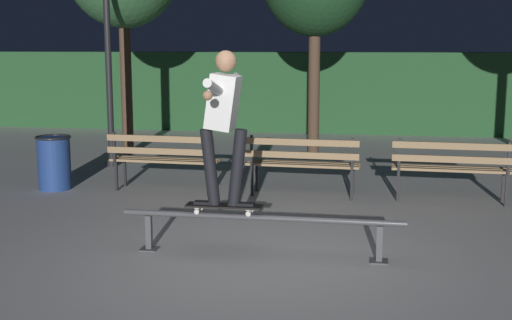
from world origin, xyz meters
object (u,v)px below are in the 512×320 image
Objects in this scene: park_bench_leftmost at (163,156)px; park_bench_right_center at (452,164)px; lamp_post_left at (107,24)px; skateboarder at (224,115)px; trash_can at (54,162)px; grind_rail at (261,224)px; park_bench_left_center at (302,160)px; skateboard at (224,206)px.

park_bench_leftmost is 4.07m from park_bench_right_center.
park_bench_right_center is 6.26m from lamp_post_left.
park_bench_leftmost is at bearing 119.04° from skateboarder.
lamp_post_left reaches higher than trash_can.
grind_rail is at bearing -36.74° from trash_can.
trash_can is (-0.09, -2.00, -2.07)m from lamp_post_left.
skateboard is at bearing -100.37° from park_bench_left_center.
trash_can reaches higher than grind_rail.
skateboard is at bearing -179.31° from skateboarder.
park_bench_right_center is 5.73m from trash_can.
park_bench_leftmost is 0.41× the size of lamp_post_left.
trash_can is at bearing -176.61° from park_bench_leftmost.
lamp_post_left is (-3.10, 4.66, 1.04)m from skateboarder.
park_bench_leftmost is (-1.53, 2.76, -0.90)m from skateboarder.
trash_can is (-3.19, 2.66, -0.09)m from skateboard.
lamp_post_left is 4.88× the size of trash_can.
park_bench_leftmost is (-1.91, 2.76, 0.20)m from grind_rail.
lamp_post_left reaches higher than park_bench_leftmost.
trash_can is at bearing 140.13° from skateboard.
park_bench_left_center is (0.12, 2.76, 0.20)m from grind_rail.
skateboarder is 0.97× the size of park_bench_left_center.
skateboarder is 3.86m from park_bench_right_center.
lamp_post_left is at bearing 123.58° from skateboard.
lamp_post_left reaches higher than park_bench_right_center.
park_bench_leftmost is 2.03m from park_bench_left_center.
skateboarder is 2.95m from park_bench_left_center.
lamp_post_left is at bearing 126.70° from grind_rail.
skateboarder is at bearing 0.69° from skateboard.
skateboard is at bearing -39.87° from trash_can.
skateboard is at bearing -56.42° from lamp_post_left.
skateboarder reaches higher than skateboard.
skateboarder is (-0.38, 0.00, 1.10)m from grind_rail.
park_bench_left_center is (2.03, 0.00, 0.00)m from park_bench_leftmost.
grind_rail is 0.41m from skateboard.
skateboarder is 0.97× the size of park_bench_leftmost.
park_bench_right_center reaches higher than grind_rail.
park_bench_leftmost is at bearing 119.00° from skateboard.
trash_can is (-3.57, 2.66, 0.08)m from grind_rail.
trash_can is at bearing -92.66° from lamp_post_left.
park_bench_right_center is 2.02× the size of trash_can.
skateboarder is at bearing -56.40° from lamp_post_left.
skateboarder is (0.00, 0.00, 0.94)m from skateboard.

